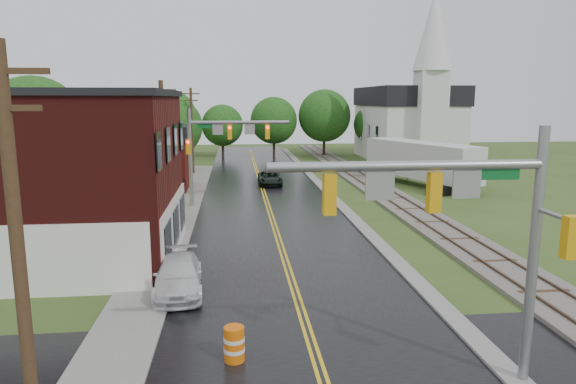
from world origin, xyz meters
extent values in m
cube|color=black|center=(0.00, 30.00, 0.00)|extent=(10.00, 90.00, 0.02)
cube|color=gray|center=(5.40, 35.00, 0.00)|extent=(0.80, 70.00, 0.12)
cube|color=gray|center=(-6.20, 25.00, 0.00)|extent=(2.40, 50.00, 0.12)
cube|color=#48110F|center=(-12.50, 15.00, 4.00)|extent=(14.00, 10.00, 8.00)
cube|color=silver|center=(-5.45, 15.00, 1.50)|extent=(0.10, 9.50, 3.00)
cube|color=black|center=(-12.50, 15.00, 8.15)|extent=(14.30, 10.30, 0.30)
cube|color=tan|center=(-11.00, 26.00, 3.20)|extent=(8.00, 7.00, 6.40)
cube|color=#3F0F0C|center=(-10.00, 35.00, 2.20)|extent=(7.00, 6.00, 4.40)
cube|color=silver|center=(20.00, 55.00, 3.50)|extent=(10.00, 16.00, 7.00)
cube|color=black|center=(20.00, 55.00, 8.20)|extent=(10.40, 16.40, 2.40)
cube|color=silver|center=(20.00, 47.00, 5.50)|extent=(3.20, 3.20, 11.00)
cone|color=silver|center=(20.00, 47.00, 15.50)|extent=(4.40, 4.40, 9.00)
cube|color=#59544C|center=(10.00, 35.00, 0.10)|extent=(3.20, 80.00, 0.20)
cube|color=#4C3828|center=(9.28, 35.00, 0.24)|extent=(0.10, 80.00, 0.12)
cube|color=#4C3828|center=(10.72, 35.00, 0.24)|extent=(0.10, 80.00, 0.12)
cylinder|color=gray|center=(5.60, 2.00, 3.60)|extent=(0.28, 0.28, 7.20)
cylinder|color=gray|center=(2.00, 2.00, 6.20)|extent=(7.20, 0.26, 0.26)
cube|color=orange|center=(2.72, 2.00, 5.50)|extent=(0.32, 0.30, 1.05)
cube|color=orange|center=(-0.02, 2.00, 5.50)|extent=(0.32, 0.30, 1.05)
cube|color=gray|center=(3.58, 2.00, 5.70)|extent=(0.75, 0.06, 0.75)
cube|color=gray|center=(1.28, 2.00, 5.70)|extent=(0.75, 0.06, 0.75)
cube|color=#0C5926|center=(4.30, 2.00, 5.95)|extent=(1.40, 0.04, 0.30)
cylinder|color=gray|center=(-5.60, 27.00, 3.60)|extent=(0.28, 0.28, 7.20)
cylinder|color=gray|center=(-2.00, 27.00, 6.20)|extent=(7.20, 0.26, 0.26)
cube|color=orange|center=(-2.72, 27.00, 5.50)|extent=(0.32, 0.30, 1.05)
cube|color=orange|center=(0.02, 27.00, 5.50)|extent=(0.32, 0.30, 1.05)
cube|color=gray|center=(-3.58, 27.00, 5.70)|extent=(0.75, 0.06, 0.75)
cube|color=gray|center=(-1.28, 27.00, 5.70)|extent=(0.75, 0.06, 0.75)
cube|color=#0C5926|center=(-4.30, 27.00, 5.95)|extent=(1.40, 0.04, 0.30)
sphere|color=#FF0C0C|center=(-2.72, 26.82, 5.83)|extent=(0.20, 0.20, 0.20)
cylinder|color=#382616|center=(-6.80, 0.00, 4.50)|extent=(0.28, 0.28, 9.00)
cube|color=#382616|center=(-6.80, 0.00, 8.40)|extent=(1.80, 0.12, 0.12)
cube|color=#382616|center=(-6.80, 0.00, 7.70)|extent=(1.40, 0.12, 0.12)
cylinder|color=#382616|center=(-6.80, 22.00, 4.50)|extent=(0.28, 0.28, 9.00)
cube|color=#382616|center=(-6.80, 22.00, 8.40)|extent=(1.80, 0.12, 0.12)
cube|color=#382616|center=(-6.80, 22.00, 7.70)|extent=(1.40, 0.12, 0.12)
cylinder|color=#382616|center=(-6.80, 44.00, 4.50)|extent=(0.28, 0.28, 9.00)
cube|color=#382616|center=(-6.80, 44.00, 8.40)|extent=(1.80, 0.12, 0.12)
cube|color=#382616|center=(-6.80, 44.00, 7.70)|extent=(1.40, 0.12, 0.12)
cylinder|color=black|center=(-18.00, 32.00, 1.71)|extent=(0.36, 0.36, 3.42)
sphere|color=#163E11|center=(-18.00, 32.00, 5.89)|extent=(7.60, 7.60, 7.60)
sphere|color=#163E11|center=(-17.40, 31.60, 5.23)|extent=(5.32, 5.32, 5.32)
cylinder|color=black|center=(-14.00, 40.00, 1.35)|extent=(0.36, 0.36, 2.70)
sphere|color=#163E11|center=(-14.00, 40.00, 4.65)|extent=(6.00, 6.00, 6.00)
sphere|color=#163E11|center=(-13.40, 39.60, 4.12)|extent=(4.20, 4.20, 4.20)
cylinder|color=black|center=(-9.00, 46.00, 1.44)|extent=(0.36, 0.36, 2.88)
sphere|color=#163E11|center=(-9.00, 46.00, 4.96)|extent=(6.40, 6.40, 6.40)
sphere|color=#163E11|center=(-8.40, 45.60, 4.40)|extent=(4.48, 4.48, 4.48)
imported|color=black|center=(0.80, 36.23, 0.63)|extent=(2.10, 4.56, 1.27)
imported|color=silver|center=(-4.80, 10.00, 0.69)|extent=(2.28, 4.87, 1.38)
cube|color=black|center=(14.53, 29.83, 0.40)|extent=(2.37, 1.87, 0.80)
cylinder|color=gray|center=(14.53, 37.82, 0.40)|extent=(0.16, 0.16, 0.80)
cube|color=beige|center=(14.53, 34.63, 2.40)|extent=(7.21, 12.93, 3.20)
cylinder|color=#D95E09|center=(-2.50, 4.00, 0.55)|extent=(0.63, 0.63, 1.10)
camera|label=1|loc=(-2.37, -10.54, 7.87)|focal=32.00mm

